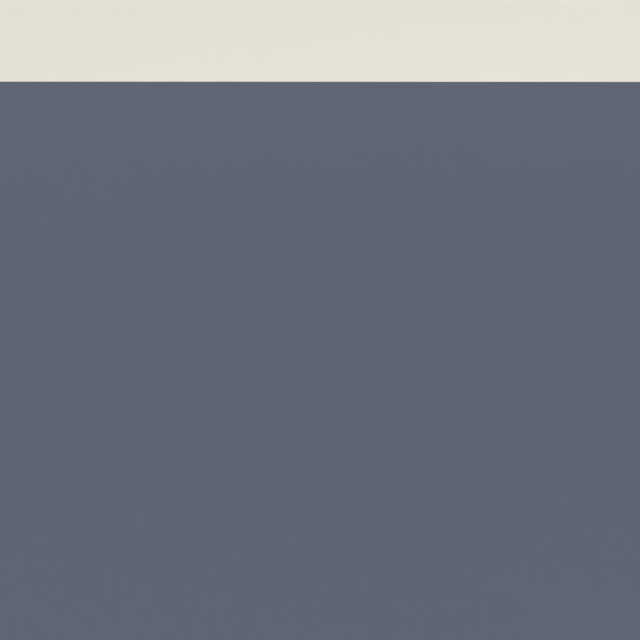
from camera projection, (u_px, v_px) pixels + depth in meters
sidewalk at (362, 485)px, 4.31m from camera, size 24.00×2.80×0.11m
building_facade at (358, 20)px, 5.55m from camera, size 24.00×0.30×4.73m
parking_meter at (320, 314)px, 3.24m from camera, size 0.21×0.12×1.51m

